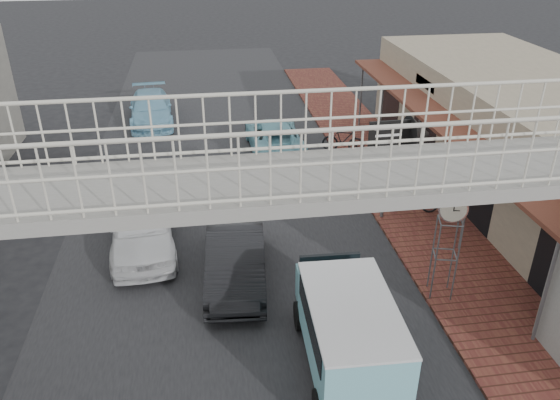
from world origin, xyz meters
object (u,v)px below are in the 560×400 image
object	(u,v)px
angkot_van	(348,325)
motorcycle_near	(413,200)
white_hatchback	(142,224)
dark_sedan	(236,255)
motorcycle_far	(343,140)
street_clock	(452,213)
angkot_curb	(274,136)
arrow_sign	(416,136)
angkot_far	(151,108)

from	to	relation	value
angkot_van	motorcycle_near	xyz separation A→B (m)	(4.01, 6.57, -0.70)
white_hatchback	dark_sedan	world-z (taller)	white_hatchback
white_hatchback	angkot_van	size ratio (longest dim) A/B	1.14
dark_sedan	white_hatchback	bearing A→B (deg)	147.52
white_hatchback	motorcycle_near	xyz separation A→B (m)	(8.79, 0.73, -0.25)
dark_sedan	motorcycle_far	distance (m)	9.64
white_hatchback	motorcycle_near	size ratio (longest dim) A/B	2.74
motorcycle_far	street_clock	distance (m)	9.99
angkot_curb	angkot_van	xyz separation A→B (m)	(-0.19, -12.82, 0.59)
dark_sedan	angkot_curb	world-z (taller)	dark_sedan
motorcycle_far	arrow_sign	world-z (taller)	arrow_sign
angkot_far	motorcycle_far	distance (m)	9.77
white_hatchback	dark_sedan	xyz separation A→B (m)	(2.65, -2.01, -0.06)
motorcycle_near	arrow_sign	world-z (taller)	arrow_sign
white_hatchback	dark_sedan	distance (m)	3.33
dark_sedan	angkot_van	size ratio (longest dim) A/B	1.10
motorcycle_near	angkot_van	bearing A→B (deg)	161.03
angkot_far	arrow_sign	world-z (taller)	arrow_sign
angkot_curb	angkot_far	xyz separation A→B (m)	(-5.41, 4.48, 0.05)
angkot_curb	motorcycle_near	world-z (taller)	angkot_curb
white_hatchback	angkot_van	world-z (taller)	angkot_van
angkot_van	street_clock	world-z (taller)	street_clock
angkot_far	motorcycle_far	bearing A→B (deg)	-37.28
angkot_curb	street_clock	xyz separation A→B (m)	(2.92, -10.63, 1.87)
motorcycle_far	arrow_sign	distance (m)	6.09
angkot_curb	motorcycle_near	xyz separation A→B (m)	(3.82, -6.25, -0.11)
white_hatchback	street_clock	size ratio (longest dim) A/B	1.59
dark_sedan	motorcycle_far	world-z (taller)	dark_sedan
motorcycle_near	angkot_far	bearing A→B (deg)	53.11
motorcycle_far	white_hatchback	bearing A→B (deg)	149.65
angkot_curb	dark_sedan	bearing A→B (deg)	74.96
motorcycle_far	arrow_sign	xyz separation A→B (m)	(0.75, -5.61, 2.26)
angkot_far	street_clock	world-z (taller)	street_clock
arrow_sign	dark_sedan	bearing A→B (deg)	-158.15
street_clock	dark_sedan	bearing A→B (deg)	177.37
white_hatchback	arrow_sign	bearing A→B (deg)	-0.99
dark_sedan	angkot_curb	distance (m)	9.28
angkot_far	angkot_van	xyz separation A→B (m)	(5.22, -17.30, 0.54)
motorcycle_far	street_clock	size ratio (longest dim) A/B	0.61
angkot_curb	arrow_sign	size ratio (longest dim) A/B	1.36
angkot_far	angkot_van	distance (m)	18.08
white_hatchback	motorcycle_far	bearing A→B (deg)	33.71
angkot_far	angkot_van	bearing A→B (deg)	-77.63
angkot_curb	street_clock	distance (m)	11.18
motorcycle_near	motorcycle_far	world-z (taller)	motorcycle_far
white_hatchback	angkot_curb	world-z (taller)	white_hatchback
angkot_far	white_hatchback	bearing A→B (deg)	-92.24
white_hatchback	angkot_far	world-z (taller)	white_hatchback
dark_sedan	angkot_far	bearing A→B (deg)	107.54
angkot_van	motorcycle_near	world-z (taller)	angkot_van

